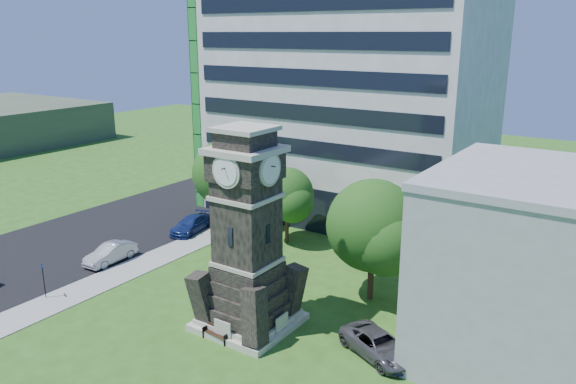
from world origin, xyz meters
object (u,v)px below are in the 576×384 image
Objects in this scene: car_street_mid at (110,253)px; park_bench at (216,333)px; car_street_north at (191,224)px; street_sign at (43,277)px; car_east_lot at (379,345)px; clock_tower at (247,244)px.

car_street_mid reaches higher than park_bench.
park_bench is (14.08, -12.81, -0.23)m from car_street_north.
car_street_mid is 1.77× the size of street_sign.
car_street_north is 19.04m from park_bench.
car_street_north is at bearing 92.79° from car_east_lot.
clock_tower is 18.41m from car_street_north.
car_street_mid is 15.08m from park_bench.
car_east_lot is (22.98, -0.51, -0.03)m from car_street_mid.
street_sign is at bearing -160.52° from clock_tower.
clock_tower reaches higher than car_street_mid.
clock_tower reaches higher than street_sign.
clock_tower is 2.48× the size of car_east_lot.
park_bench is at bearing -100.35° from clock_tower.
clock_tower is 9.36m from car_east_lot.
car_street_mid is at bearing 167.34° from park_bench.
street_sign is at bearing -166.30° from park_bench.
car_street_mid is (-14.92, 1.76, -4.56)m from clock_tower.
street_sign is (-13.55, -4.79, -3.74)m from clock_tower.
clock_tower is at bearing 123.51° from car_east_lot.
clock_tower is at bearing -45.89° from car_street_north.
clock_tower is 15.70m from car_street_mid.
park_bench is at bearing 138.36° from car_east_lot.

